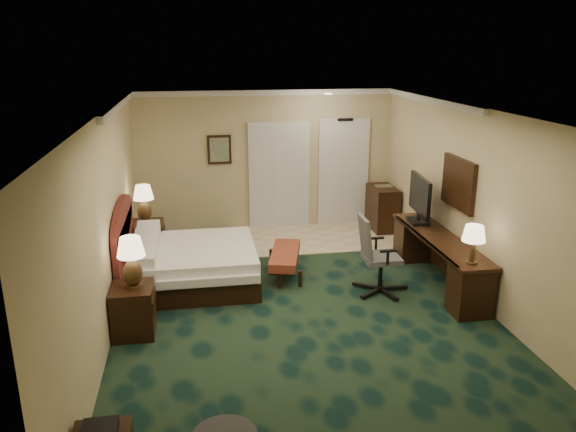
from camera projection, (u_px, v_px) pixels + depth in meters
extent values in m
cube|color=black|center=(302.00, 309.00, 7.78)|extent=(5.00, 7.50, 0.00)
cube|color=silver|center=(304.00, 113.00, 6.99)|extent=(5.00, 7.50, 0.00)
cube|color=tan|center=(266.00, 161.00, 10.92)|extent=(5.00, 0.00, 2.70)
cube|color=tan|center=(408.00, 373.00, 3.85)|extent=(5.00, 0.00, 2.70)
cube|color=tan|center=(106.00, 226.00, 6.99)|extent=(0.00, 7.50, 2.70)
cube|color=tan|center=(480.00, 207.00, 7.79)|extent=(0.00, 7.50, 2.70)
cube|color=beige|center=(320.00, 237.00, 10.66)|extent=(3.20, 1.70, 0.01)
cube|color=silver|center=(343.00, 173.00, 11.23)|extent=(1.02, 0.06, 2.18)
cube|color=silver|center=(279.00, 176.00, 11.01)|extent=(1.20, 0.06, 2.10)
cube|color=#496352|center=(219.00, 150.00, 10.67)|extent=(0.45, 0.06, 0.55)
cube|color=white|center=(459.00, 183.00, 8.29)|extent=(0.05, 0.95, 0.75)
cube|color=white|center=(194.00, 265.00, 8.54)|extent=(1.87, 1.73, 0.59)
cube|color=black|center=(133.00, 310.00, 7.04)|extent=(0.51, 0.58, 0.64)
cube|color=black|center=(148.00, 241.00, 9.48)|extent=(0.53, 0.60, 0.66)
cube|color=brown|center=(285.00, 263.00, 8.88)|extent=(0.69, 1.25, 0.40)
cube|color=black|center=(438.00, 261.00, 8.52)|extent=(0.56, 2.58, 0.74)
cube|color=black|center=(420.00, 200.00, 8.99)|extent=(0.19, 0.99, 0.77)
cube|color=black|center=(382.00, 208.00, 11.03)|extent=(0.45, 0.81, 0.86)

